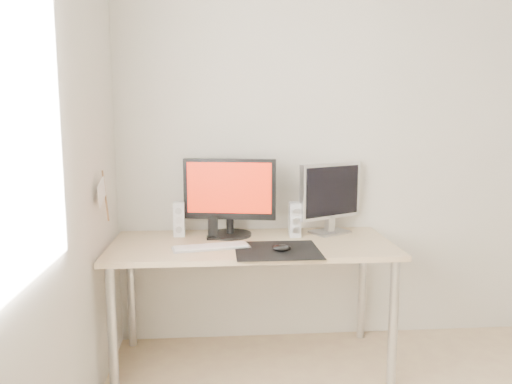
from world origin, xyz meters
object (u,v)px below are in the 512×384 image
mouse (282,248)px  main_monitor (230,194)px  speaker_left (179,219)px  keyboard (211,247)px  phone_dock (213,232)px  desk (252,256)px  second_monitor (331,195)px  speaker_right (295,220)px

mouse → main_monitor: main_monitor is taller
main_monitor → speaker_left: size_ratio=2.66×
keyboard → phone_dock: bearing=87.4°
desk → main_monitor: main_monitor is taller
desk → second_monitor: second_monitor is taller
keyboard → phone_dock: 0.21m
second_monitor → speaker_right: 0.28m
speaker_right → keyboard: (-0.50, -0.24, -0.10)m
phone_dock → keyboard: bearing=-92.6°
phone_dock → mouse: bearing=-40.6°
desk → main_monitor: size_ratio=2.91×
mouse → second_monitor: second_monitor is taller
mouse → main_monitor: bearing=124.7°
second_monitor → phone_dock: 0.75m
speaker_right → phone_dock: speaker_right is taller
main_monitor → second_monitor: 0.62m
second_monitor → phone_dock: bearing=-172.4°
desk → main_monitor: 0.39m
speaker_left → speaker_right: 0.69m
main_monitor → phone_dock: bearing=-145.9°
speaker_left → keyboard: (0.19, -0.31, -0.10)m
second_monitor → phone_dock: (-0.72, -0.10, -0.20)m
mouse → speaker_left: bearing=144.2°
phone_dock → second_monitor: bearing=7.6°
main_monitor → second_monitor: (0.62, 0.03, -0.01)m
desk → speaker_right: (0.27, 0.13, 0.18)m
second_monitor → desk: bearing=-158.6°
desk → main_monitor: bearing=125.7°
main_monitor → speaker_right: 0.42m
desk → second_monitor: size_ratio=3.68×
speaker_left → desk: bearing=-24.7°
second_monitor → keyboard: second_monitor is taller
speaker_right → speaker_left: bearing=174.3°
mouse → second_monitor: size_ratio=0.23×
desk → keyboard: 0.27m
main_monitor → keyboard: bearing=-111.7°
second_monitor → main_monitor: bearing=-177.5°
desk → speaker_right: 0.35m
speaker_right → keyboard: size_ratio=0.47×
speaker_right → phone_dock: 0.49m
phone_dock → speaker_left: bearing=154.7°
main_monitor → speaker_left: main_monitor is taller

